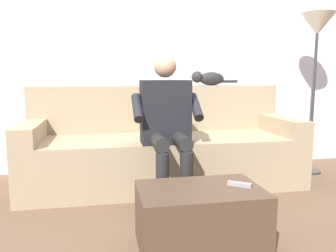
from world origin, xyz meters
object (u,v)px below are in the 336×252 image
at_px(person_solo_seated, 167,119).
at_px(remote_gray, 240,184).
at_px(cat_on_backrest, 208,78).
at_px(couch, 162,149).
at_px(coffee_table, 200,217).
at_px(floor_lamp, 317,35).

bearing_deg(person_solo_seated, remote_gray, 108.59).
distance_m(cat_on_backrest, remote_gray, 1.73).
relative_size(couch, person_solo_seated, 2.12).
bearing_deg(couch, person_solo_seated, 84.48).
relative_size(couch, coffee_table, 3.45).
xyz_separation_m(remote_gray, floor_lamp, (-1.36, -1.35, 1.06)).
height_order(couch, coffee_table, couch).
relative_size(coffee_table, person_solo_seated, 0.61).
bearing_deg(floor_lamp, person_solo_seated, 17.10).
xyz_separation_m(coffee_table, floor_lamp, (-1.60, -1.34, 1.25)).
relative_size(coffee_table, floor_lamp, 0.44).
bearing_deg(cat_on_backrest, couch, 28.57).
bearing_deg(person_solo_seated, coffee_table, 93.06).
relative_size(coffee_table, cat_on_backrest, 1.46).
bearing_deg(floor_lamp, remote_gray, 44.79).
bearing_deg(couch, cat_on_backrest, -151.43).
relative_size(person_solo_seated, remote_gray, 8.39).
bearing_deg(person_solo_seated, floor_lamp, -162.90).
bearing_deg(remote_gray, coffee_table, 34.22).
xyz_separation_m(coffee_table, person_solo_seated, (0.04, -0.83, 0.49)).
xyz_separation_m(coffee_table, cat_on_backrest, (-0.53, -1.58, 0.81)).
height_order(remote_gray, floor_lamp, floor_lamp).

